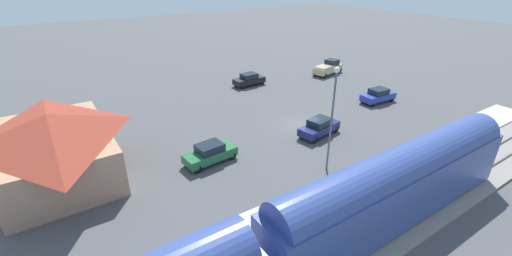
{
  "coord_description": "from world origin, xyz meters",
  "views": [
    {
      "loc": [
        -23.49,
        21.56,
        14.91
      ],
      "look_at": [
        0.8,
        5.43,
        1.0
      ],
      "focal_mm": 23.41,
      "sensor_mm": 36.0,
      "label": 1
    }
  ],
  "objects_px": {
    "sedan_blue": "(378,95)",
    "sedan_black": "(249,79)",
    "pedestrian_on_platform": "(434,138)",
    "sedan_navy": "(319,127)",
    "sedan_green": "(210,153)",
    "light_pole_near_platform": "(333,109)",
    "pickup_tan": "(328,68)",
    "station_building": "(54,144)"
  },
  "relations": [
    {
      "from": "pedestrian_on_platform",
      "to": "sedan_black",
      "type": "distance_m",
      "value": 25.34
    },
    {
      "from": "station_building",
      "to": "pickup_tan",
      "type": "bearing_deg",
      "value": -77.03
    },
    {
      "from": "sedan_navy",
      "to": "light_pole_near_platform",
      "type": "bearing_deg",
      "value": 142.71
    },
    {
      "from": "sedan_navy",
      "to": "pickup_tan",
      "type": "height_order",
      "value": "pickup_tan"
    },
    {
      "from": "pedestrian_on_platform",
      "to": "sedan_navy",
      "type": "bearing_deg",
      "value": 38.02
    },
    {
      "from": "pickup_tan",
      "to": "station_building",
      "type": "bearing_deg",
      "value": 102.97
    },
    {
      "from": "pickup_tan",
      "to": "sedan_black",
      "type": "bearing_deg",
      "value": 81.34
    },
    {
      "from": "station_building",
      "to": "sedan_blue",
      "type": "distance_m",
      "value": 34.64
    },
    {
      "from": "station_building",
      "to": "sedan_blue",
      "type": "relative_size",
      "value": 2.75
    },
    {
      "from": "sedan_black",
      "to": "sedan_blue",
      "type": "bearing_deg",
      "value": -145.84
    },
    {
      "from": "pedestrian_on_platform",
      "to": "light_pole_near_platform",
      "type": "xyz_separation_m",
      "value": [
        3.07,
        10.08,
        4.05
      ]
    },
    {
      "from": "pickup_tan",
      "to": "light_pole_near_platform",
      "type": "xyz_separation_m",
      "value": [
        -19.97,
        19.82,
        4.31
      ]
    },
    {
      "from": "sedan_green",
      "to": "sedan_navy",
      "type": "relative_size",
      "value": 0.98
    },
    {
      "from": "sedan_blue",
      "to": "light_pole_near_platform",
      "type": "bearing_deg",
      "value": 115.39
    },
    {
      "from": "sedan_black",
      "to": "pickup_tan",
      "type": "height_order",
      "value": "pickup_tan"
    },
    {
      "from": "sedan_blue",
      "to": "light_pole_near_platform",
      "type": "relative_size",
      "value": 0.53
    },
    {
      "from": "pedestrian_on_platform",
      "to": "sedan_navy",
      "type": "height_order",
      "value": "pedestrian_on_platform"
    },
    {
      "from": "sedan_black",
      "to": "sedan_navy",
      "type": "bearing_deg",
      "value": 171.14
    },
    {
      "from": "sedan_blue",
      "to": "sedan_navy",
      "type": "relative_size",
      "value": 0.97
    },
    {
      "from": "sedan_black",
      "to": "pickup_tan",
      "type": "distance_m",
      "value": 13.53
    },
    {
      "from": "sedan_navy",
      "to": "light_pole_near_platform",
      "type": "height_order",
      "value": "light_pole_near_platform"
    },
    {
      "from": "sedan_green",
      "to": "light_pole_near_platform",
      "type": "distance_m",
      "value": 10.73
    },
    {
      "from": "sedan_green",
      "to": "light_pole_near_platform",
      "type": "bearing_deg",
      "value": -129.74
    },
    {
      "from": "pedestrian_on_platform",
      "to": "sedan_blue",
      "type": "height_order",
      "value": "pedestrian_on_platform"
    },
    {
      "from": "sedan_green",
      "to": "light_pole_near_platform",
      "type": "relative_size",
      "value": 0.54
    },
    {
      "from": "station_building",
      "to": "pickup_tan",
      "type": "relative_size",
      "value": 2.22
    },
    {
      "from": "sedan_navy",
      "to": "sedan_black",
      "type": "relative_size",
      "value": 1.04
    },
    {
      "from": "sedan_blue",
      "to": "sedan_black",
      "type": "bearing_deg",
      "value": 34.16
    },
    {
      "from": "sedan_blue",
      "to": "light_pole_near_platform",
      "type": "xyz_separation_m",
      "value": [
        -7.67,
        16.17,
        4.45
      ]
    },
    {
      "from": "pedestrian_on_platform",
      "to": "light_pole_near_platform",
      "type": "bearing_deg",
      "value": 73.06
    },
    {
      "from": "pedestrian_on_platform",
      "to": "pickup_tan",
      "type": "bearing_deg",
      "value": -22.92
    },
    {
      "from": "sedan_navy",
      "to": "light_pole_near_platform",
      "type": "relative_size",
      "value": 0.55
    },
    {
      "from": "pedestrian_on_platform",
      "to": "sedan_navy",
      "type": "relative_size",
      "value": 0.36
    },
    {
      "from": "station_building",
      "to": "light_pole_near_platform",
      "type": "bearing_deg",
      "value": -121.54
    },
    {
      "from": "station_building",
      "to": "light_pole_near_platform",
      "type": "height_order",
      "value": "light_pole_near_platform"
    },
    {
      "from": "sedan_blue",
      "to": "pickup_tan",
      "type": "bearing_deg",
      "value": -16.56
    },
    {
      "from": "sedan_navy",
      "to": "sedan_black",
      "type": "height_order",
      "value": "same"
    },
    {
      "from": "pedestrian_on_platform",
      "to": "sedan_navy",
      "type": "distance_m",
      "value": 10.22
    },
    {
      "from": "sedan_navy",
      "to": "pickup_tan",
      "type": "bearing_deg",
      "value": -46.92
    },
    {
      "from": "sedan_blue",
      "to": "sedan_black",
      "type": "relative_size",
      "value": 1.01
    },
    {
      "from": "sedan_navy",
      "to": "sedan_black",
      "type": "distance_m",
      "value": 17.23
    },
    {
      "from": "sedan_blue",
      "to": "light_pole_near_platform",
      "type": "distance_m",
      "value": 18.44
    }
  ]
}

